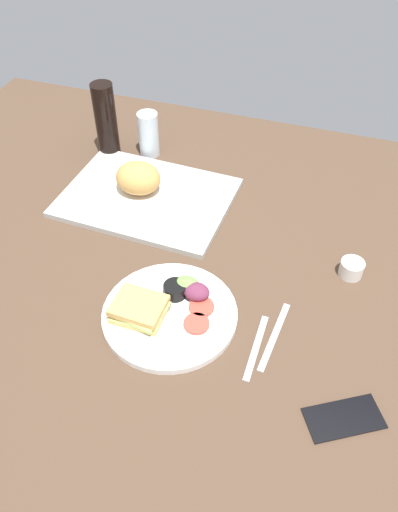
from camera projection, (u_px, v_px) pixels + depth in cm
name	position (u px, v px, depth cm)	size (l,w,h in cm)	color
ground_plane	(187.00, 279.00, 123.94)	(190.00, 150.00, 3.00)	#4C3828
serving_tray	(147.00, 198.00, 142.20)	(45.00, 33.00, 1.60)	#B2B2AD
bread_plate_near	(139.00, 183.00, 139.19)	(20.31, 20.31, 9.75)	white
plate_with_salad	(168.00, 310.00, 113.15)	(29.70, 29.70, 5.40)	white
drinking_glass	(149.00, 134.00, 153.90)	(6.07, 6.07, 13.58)	silver
soda_bottle	(106.00, 120.00, 151.15)	(6.40, 6.40, 22.38)	black
espresso_cup	(352.00, 268.00, 121.51)	(5.60, 5.60, 4.00)	silver
fork	(256.00, 347.00, 107.93)	(17.00, 1.40, 0.50)	#B7B7BC
knife	(274.00, 336.00, 109.94)	(19.00, 1.40, 0.50)	#B7B7BC
cell_phone	(344.00, 418.00, 96.52)	(14.40, 7.20, 0.80)	black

